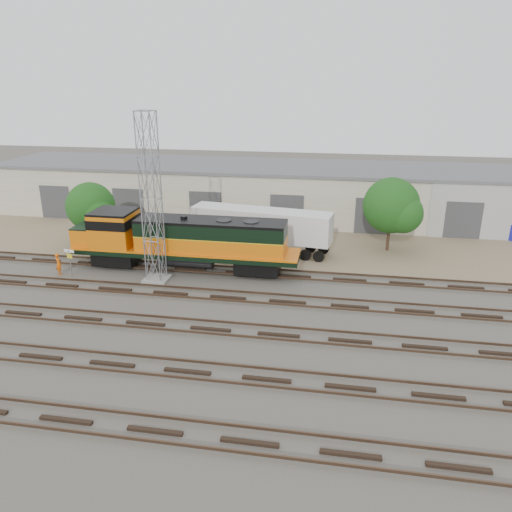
% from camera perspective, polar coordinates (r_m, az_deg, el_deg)
% --- Properties ---
extents(ground, '(140.00, 140.00, 0.00)m').
position_cam_1_polar(ground, '(32.07, -3.83, -5.94)').
color(ground, '#47423A').
rests_on(ground, ground).
extents(dirt_strip, '(80.00, 16.00, 0.02)m').
position_cam_1_polar(dirt_strip, '(45.75, 0.57, 2.13)').
color(dirt_strip, '#726047').
rests_on(dirt_strip, ground).
extents(tracks, '(80.00, 20.40, 0.28)m').
position_cam_1_polar(tracks, '(29.45, -5.22, -8.30)').
color(tracks, black).
rests_on(tracks, ground).
extents(warehouse, '(58.40, 10.40, 5.30)m').
position_cam_1_polar(warehouse, '(52.69, 2.05, 7.47)').
color(warehouse, beige).
rests_on(warehouse, ground).
extents(locomotive, '(17.24, 3.02, 4.14)m').
position_cam_1_polar(locomotive, '(37.76, -8.55, 1.80)').
color(locomotive, black).
rests_on(locomotive, tracks).
extents(signal_tower, '(1.75, 1.75, 11.85)m').
position_cam_1_polar(signal_tower, '(35.16, -11.86, 6.00)').
color(signal_tower, gray).
rests_on(signal_tower, ground).
extents(sign_post, '(0.88, 0.22, 2.17)m').
position_cam_1_polar(sign_post, '(38.70, -20.51, -0.16)').
color(sign_post, gray).
rests_on(sign_post, ground).
extents(worker, '(0.72, 0.68, 1.66)m').
position_cam_1_polar(worker, '(39.76, -21.64, -0.85)').
color(worker, '#E05A0C').
rests_on(worker, ground).
extents(semi_trailer, '(11.98, 4.12, 3.62)m').
position_cam_1_polar(semi_trailer, '(41.41, 0.95, 3.50)').
color(semi_trailer, silver).
rests_on(semi_trailer, ground).
extents(tree_west, '(4.38, 4.18, 5.46)m').
position_cam_1_polar(tree_west, '(45.21, -18.21, 5.20)').
color(tree_west, '#382619').
rests_on(tree_west, ground).
extents(tree_mid, '(4.24, 4.04, 4.04)m').
position_cam_1_polar(tree_mid, '(42.65, -14.80, 2.47)').
color(tree_mid, '#382619').
rests_on(tree_mid, ground).
extents(tree_east, '(4.84, 4.61, 6.23)m').
position_cam_1_polar(tree_east, '(42.60, 15.51, 5.36)').
color(tree_east, '#382619').
rests_on(tree_east, ground).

